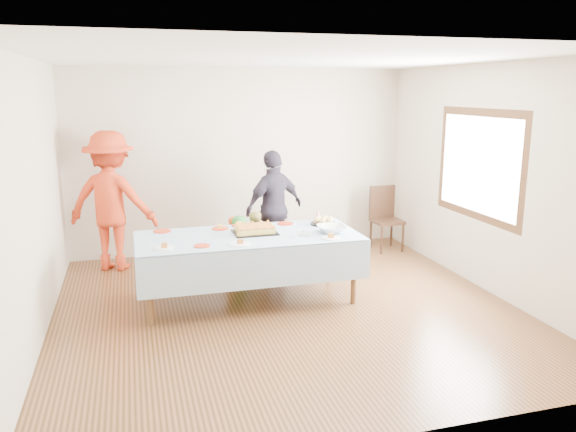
{
  "coord_description": "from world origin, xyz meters",
  "views": [
    {
      "loc": [
        -1.58,
        -5.68,
        2.39
      ],
      "look_at": [
        0.1,
        0.3,
        0.99
      ],
      "focal_mm": 35.0,
      "sensor_mm": 36.0,
      "label": 1
    }
  ],
  "objects_px": {
    "birthday_cake": "(255,230)",
    "dining_chair": "(385,214)",
    "adult_left": "(112,201)",
    "party_table": "(248,240)"
  },
  "relations": [
    {
      "from": "birthday_cake",
      "to": "dining_chair",
      "type": "bearing_deg",
      "value": 32.63
    },
    {
      "from": "dining_chair",
      "to": "adult_left",
      "type": "bearing_deg",
      "value": 175.9
    },
    {
      "from": "party_table",
      "to": "birthday_cake",
      "type": "distance_m",
      "value": 0.15
    },
    {
      "from": "birthday_cake",
      "to": "adult_left",
      "type": "height_order",
      "value": "adult_left"
    },
    {
      "from": "dining_chair",
      "to": "adult_left",
      "type": "relative_size",
      "value": 0.51
    },
    {
      "from": "birthday_cake",
      "to": "adult_left",
      "type": "distance_m",
      "value": 2.27
    },
    {
      "from": "birthday_cake",
      "to": "party_table",
      "type": "bearing_deg",
      "value": -140.01
    },
    {
      "from": "adult_left",
      "to": "birthday_cake",
      "type": "bearing_deg",
      "value": 156.75
    },
    {
      "from": "party_table",
      "to": "dining_chair",
      "type": "bearing_deg",
      "value": 32.94
    },
    {
      "from": "party_table",
      "to": "birthday_cake",
      "type": "height_order",
      "value": "birthday_cake"
    }
  ]
}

